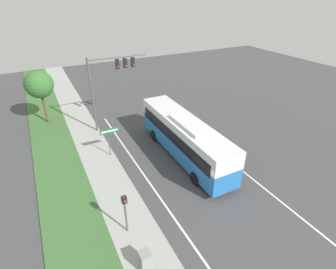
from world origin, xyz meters
The scene contains 11 objects.
ground_plane centered at (0.00, 0.00, 0.00)m, with size 80.00×80.00×0.00m, color #424244.
sidewalk centered at (-6.20, 0.00, 0.06)m, with size 2.80×80.00×0.12m.
grass_verge centered at (-9.40, 0.00, 0.05)m, with size 3.60×80.00×0.10m.
lane_divider_near centered at (-3.60, 0.00, 0.00)m, with size 0.14×30.00×0.01m.
lane_divider_far centered at (3.60, 0.00, 0.00)m, with size 0.14×30.00×0.01m.
bus centered at (0.52, 4.57, 2.00)m, with size 2.59×11.75×3.64m.
signal_gantry centered at (-3.22, 12.42, 5.36)m, with size 5.69×0.41×7.39m.
pedestrian_signal centered at (-6.59, -0.94, 1.92)m, with size 0.28×0.34×2.79m.
street_sign centered at (-5.06, 7.43, 1.97)m, with size 1.65×0.08×2.70m.
utility_cabinet centered at (-6.54, -3.60, 0.67)m, with size 0.57×0.63×1.09m.
roadside_tree centered at (-9.29, 16.78, 4.29)m, with size 2.80×2.80×5.61m.
Camera 1 is at (-9.39, -11.66, 12.79)m, focal length 28.00 mm.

